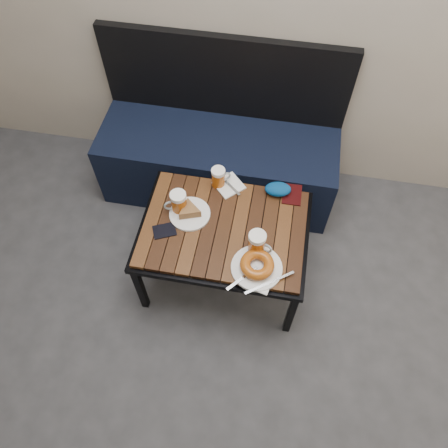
% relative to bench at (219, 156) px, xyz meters
% --- Properties ---
extents(room_shell, '(4.00, 4.00, 4.00)m').
position_rel_bench_xyz_m(room_shell, '(0.25, -1.26, 1.48)').
color(room_shell, gray).
rests_on(room_shell, ground).
extents(bench, '(1.40, 0.50, 0.95)m').
position_rel_bench_xyz_m(bench, '(0.00, 0.00, 0.00)').
color(bench, black).
rests_on(bench, ground).
extents(cafe_table, '(0.84, 0.62, 0.47)m').
position_rel_bench_xyz_m(cafe_table, '(0.15, -0.63, 0.16)').
color(cafe_table, black).
rests_on(cafe_table, ground).
extents(beer_mug_left, '(0.12, 0.10, 0.13)m').
position_rel_bench_xyz_m(beer_mug_left, '(-0.09, -0.57, 0.26)').
color(beer_mug_left, '#A64B0D').
rests_on(beer_mug_left, cafe_table).
extents(beer_mug_centre, '(0.11, 0.09, 0.11)m').
position_rel_bench_xyz_m(beer_mug_centre, '(0.07, -0.37, 0.26)').
color(beer_mug_centre, '#A64B0D').
rests_on(beer_mug_centre, cafe_table).
extents(beer_mug_right, '(0.13, 0.10, 0.13)m').
position_rel_bench_xyz_m(beer_mug_right, '(0.32, -0.74, 0.27)').
color(beer_mug_right, '#A64B0D').
rests_on(beer_mug_right, cafe_table).
extents(plate_pie, '(0.21, 0.21, 0.06)m').
position_rel_bench_xyz_m(plate_pie, '(-0.04, -0.59, 0.22)').
color(plate_pie, white).
rests_on(plate_pie, cafe_table).
extents(plate_bagel, '(0.30, 0.27, 0.07)m').
position_rel_bench_xyz_m(plate_bagel, '(0.34, -0.83, 0.23)').
color(plate_bagel, white).
rests_on(plate_bagel, cafe_table).
extents(napkin_left, '(0.19, 0.19, 0.01)m').
position_rel_bench_xyz_m(napkin_left, '(0.13, -0.37, 0.20)').
color(napkin_left, white).
rests_on(napkin_left, cafe_table).
extents(napkin_right, '(0.15, 0.13, 0.01)m').
position_rel_bench_xyz_m(napkin_right, '(0.35, -0.89, 0.20)').
color(napkin_right, white).
rests_on(napkin_right, cafe_table).
extents(passport_navy, '(0.13, 0.12, 0.01)m').
position_rel_bench_xyz_m(passport_navy, '(-0.14, -0.71, 0.20)').
color(passport_navy, black).
rests_on(passport_navy, cafe_table).
extents(passport_burgundy, '(0.10, 0.14, 0.01)m').
position_rel_bench_xyz_m(passport_burgundy, '(0.46, -0.37, 0.20)').
color(passport_burgundy, black).
rests_on(passport_burgundy, cafe_table).
extents(knit_pouch, '(0.15, 0.11, 0.06)m').
position_rel_bench_xyz_m(knit_pouch, '(0.38, -0.37, 0.23)').
color(knit_pouch, navy).
rests_on(knit_pouch, cafe_table).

